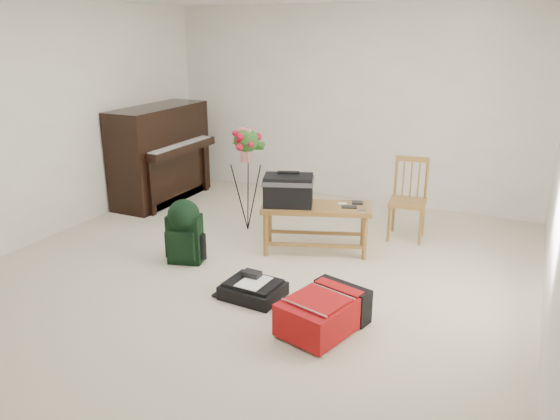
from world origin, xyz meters
The scene contains 10 objects.
floor centered at (0.00, 0.00, 0.00)m, with size 5.00×5.50×0.01m, color beige.
wall_back centered at (0.00, 2.75, 1.25)m, with size 5.00×0.04×2.50m, color white.
wall_left centered at (-2.50, 0.00, 1.25)m, with size 0.04×5.50×2.50m, color white.
piano centered at (-2.19, 1.60, 0.60)m, with size 0.71×1.50×1.25m.
bench centered at (0.14, 0.81, 0.60)m, with size 1.19×0.80×0.85m.
dining_chair centered at (1.10, 1.61, 0.43)m, with size 0.43×0.43×0.89m.
red_suitcase centered at (0.98, -0.57, 0.15)m, with size 0.61×0.78×0.29m.
black_duffel centered at (0.24, -0.37, 0.08)m, with size 0.52×0.43×0.21m.
green_backpack centered at (-0.72, 0.00, 0.36)m, with size 0.37×0.34×0.65m.
flower_stand centered at (-0.61, 1.07, 0.59)m, with size 0.42×0.42×1.21m.
Camera 1 is at (2.27, -4.10, 2.23)m, focal length 35.00 mm.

